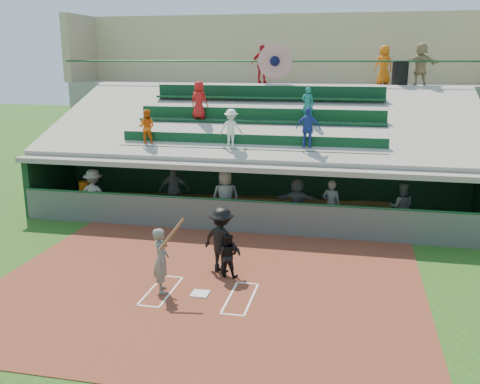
% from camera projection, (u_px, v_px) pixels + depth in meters
% --- Properties ---
extents(ground, '(100.00, 100.00, 0.00)m').
position_uv_depth(ground, '(200.00, 295.00, 13.29)').
color(ground, '#214B15').
rests_on(ground, ground).
extents(dirt_slab, '(11.00, 9.00, 0.02)m').
position_uv_depth(dirt_slab, '(206.00, 286.00, 13.76)').
color(dirt_slab, maroon).
rests_on(dirt_slab, ground).
extents(home_plate, '(0.43, 0.43, 0.03)m').
position_uv_depth(home_plate, '(200.00, 294.00, 13.28)').
color(home_plate, silver).
rests_on(home_plate, dirt_slab).
extents(batters_box_chalk, '(2.65, 1.85, 0.01)m').
position_uv_depth(batters_box_chalk, '(200.00, 294.00, 13.28)').
color(batters_box_chalk, white).
rests_on(batters_box_chalk, dirt_slab).
extents(dugout_floor, '(16.00, 3.50, 0.04)m').
position_uv_depth(dugout_floor, '(252.00, 218.00, 19.68)').
color(dugout_floor, gray).
rests_on(dugout_floor, ground).
extents(concourse_slab, '(20.00, 3.00, 4.60)m').
position_uv_depth(concourse_slab, '(279.00, 132.00, 25.53)').
color(concourse_slab, gray).
rests_on(concourse_slab, ground).
extents(grandstand, '(20.40, 10.40, 7.80)m').
position_uv_depth(grandstand, '(268.00, 142.00, 22.70)').
color(grandstand, '#515752').
rests_on(grandstand, ground).
extents(batter_at_plate, '(0.93, 0.78, 1.95)m').
position_uv_depth(batter_at_plate, '(161.00, 260.00, 13.25)').
color(batter_at_plate, '#5A5C57').
rests_on(batter_at_plate, dirt_slab).
extents(catcher, '(0.62, 0.50, 1.19)m').
position_uv_depth(catcher, '(228.00, 255.00, 14.25)').
color(catcher, black).
rests_on(catcher, dirt_slab).
extents(home_umpire, '(1.34, 1.08, 1.81)m').
position_uv_depth(home_umpire, '(222.00, 240.00, 14.51)').
color(home_umpire, black).
rests_on(home_umpire, dirt_slab).
extents(dugout_bench, '(14.23, 1.94, 0.43)m').
position_uv_depth(dugout_bench, '(257.00, 202.00, 20.86)').
color(dugout_bench, olive).
rests_on(dugout_bench, dugout_floor).
extents(white_table, '(1.08, 0.95, 0.78)m').
position_uv_depth(white_table, '(85.00, 203.00, 20.11)').
color(white_table, white).
rests_on(white_table, dugout_floor).
extents(water_cooler, '(0.44, 0.44, 0.44)m').
position_uv_depth(water_cooler, '(85.00, 187.00, 19.95)').
color(water_cooler, '#C3580B').
rests_on(water_cooler, white_table).
extents(dugout_player_a, '(1.23, 0.74, 1.87)m').
position_uv_depth(dugout_player_a, '(94.00, 195.00, 19.09)').
color(dugout_player_a, '#575954').
rests_on(dugout_player_a, dugout_floor).
extents(dugout_player_b, '(1.18, 0.73, 1.88)m').
position_uv_depth(dugout_player_b, '(174.00, 190.00, 19.74)').
color(dugout_player_b, '#51544F').
rests_on(dugout_player_b, dugout_floor).
extents(dugout_player_c, '(1.12, 0.92, 1.98)m').
position_uv_depth(dugout_player_c, '(225.00, 197.00, 18.52)').
color(dugout_player_c, '#61645F').
rests_on(dugout_player_c, dugout_floor).
extents(dugout_player_d, '(1.54, 0.51, 1.66)m').
position_uv_depth(dugout_player_d, '(297.00, 201.00, 18.66)').
color(dugout_player_d, '#575954').
rests_on(dugout_player_d, dugout_floor).
extents(dugout_player_e, '(0.72, 0.56, 1.74)m').
position_uv_depth(dugout_player_e, '(331.00, 205.00, 18.02)').
color(dugout_player_e, '#535651').
rests_on(dugout_player_e, dugout_floor).
extents(dugout_player_f, '(0.82, 0.65, 1.65)m').
position_uv_depth(dugout_player_f, '(401.00, 207.00, 17.94)').
color(dugout_player_f, '#5A5E58').
rests_on(dugout_player_f, dugout_floor).
extents(trash_bin, '(0.67, 0.67, 1.01)m').
position_uv_depth(trash_bin, '(400.00, 73.00, 22.55)').
color(trash_bin, black).
rests_on(trash_bin, concourse_slab).
extents(concourse_staff_a, '(1.04, 0.49, 1.73)m').
position_uv_depth(concourse_staff_a, '(262.00, 64.00, 24.51)').
color(concourse_staff_a, red).
rests_on(concourse_staff_a, concourse_slab).
extents(concourse_staff_b, '(0.97, 0.82, 1.69)m').
position_uv_depth(concourse_staff_b, '(384.00, 65.00, 23.52)').
color(concourse_staff_b, '#D6620C').
rests_on(concourse_staff_b, concourse_slab).
extents(concourse_staff_c, '(1.71, 0.87, 1.76)m').
position_uv_depth(concourse_staff_c, '(421.00, 64.00, 22.37)').
color(concourse_staff_c, tan).
rests_on(concourse_staff_c, concourse_slab).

